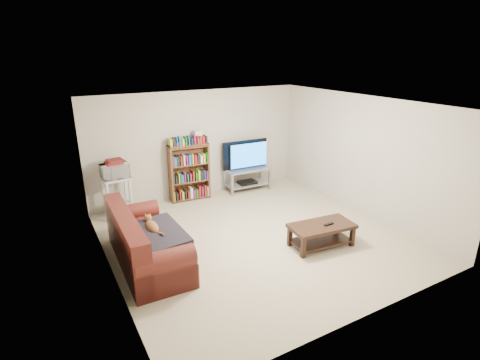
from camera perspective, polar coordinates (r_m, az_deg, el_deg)
floor at (r=6.88m, az=2.38°, el=-8.71°), size 5.00×5.00×0.00m
ceiling at (r=6.13m, az=2.70°, el=11.49°), size 5.00×5.00×0.00m
wall_back at (r=8.55m, az=-6.35°, el=5.45°), size 5.00×0.00×5.00m
wall_front at (r=4.64m, az=19.14°, el=-7.83°), size 5.00×0.00×5.00m
wall_left at (r=5.59m, az=-19.88°, el=-3.25°), size 0.00×5.00×5.00m
wall_right at (r=7.96m, az=18.05°, el=3.57°), size 0.00×5.00×5.00m
sofa at (r=6.16m, az=-14.57°, el=-9.67°), size 0.94×2.09×0.89m
blanket at (r=5.97m, az=-12.72°, el=-8.16°), size 0.86×1.08×0.18m
cat at (r=6.11m, az=-13.25°, el=-6.91°), size 0.24×0.57×0.17m
coffee_table at (r=6.63m, az=12.30°, el=-7.59°), size 1.16×0.67×0.40m
remote at (r=6.59m, az=13.36°, el=-6.55°), size 0.18×0.06×0.02m
tv_stand at (r=8.98m, az=1.10°, el=0.69°), size 1.09×0.52×0.54m
television at (r=8.83m, az=1.12°, el=3.81°), size 1.16×0.19×0.67m
dvd_player at (r=9.04m, az=1.09°, el=-0.35°), size 0.44×0.32×0.06m
bookshelf at (r=8.40m, az=-7.73°, el=1.32°), size 0.91×0.34×1.28m
shelf_clutter at (r=8.25m, az=-7.33°, el=6.25°), size 0.66×0.21×0.28m
microwave_stand at (r=7.87m, az=-18.20°, el=-1.74°), size 0.55×0.42×0.84m
microwave at (r=7.73m, az=-18.54°, el=1.32°), size 0.54×0.39×0.28m
game_boxes at (r=7.68m, az=-18.67°, el=2.51°), size 0.33×0.29×0.05m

